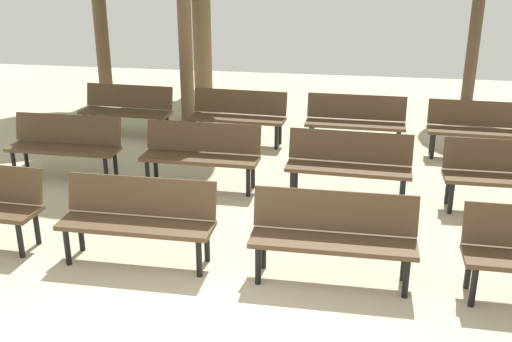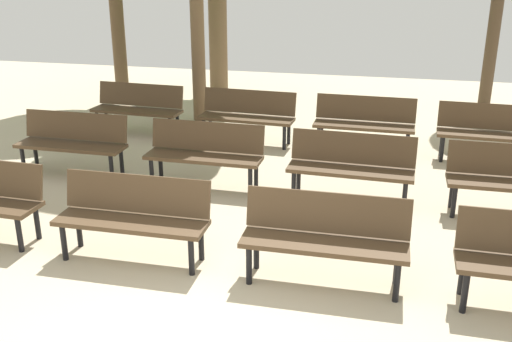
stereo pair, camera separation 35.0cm
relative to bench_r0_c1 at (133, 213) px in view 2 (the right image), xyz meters
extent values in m
cylinder|color=black|center=(-1.26, -0.18, -0.30)|extent=(0.06, 0.06, 0.40)
cylinder|color=black|center=(-1.25, 0.14, -0.30)|extent=(0.06, 0.06, 0.40)
cube|color=#4C3823|center=(0.00, -0.08, -0.07)|extent=(1.60, 0.45, 0.05)
cube|color=#4C3823|center=(0.00, 0.12, 0.17)|extent=(1.60, 0.13, 0.40)
cylinder|color=black|center=(-0.70, -0.24, -0.30)|extent=(0.06, 0.06, 0.40)
cylinder|color=black|center=(0.70, -0.23, -0.30)|extent=(0.06, 0.06, 0.40)
cylinder|color=black|center=(-0.70, 0.08, -0.30)|extent=(0.06, 0.06, 0.40)
cylinder|color=black|center=(0.70, 0.09, -0.30)|extent=(0.06, 0.06, 0.40)
cube|color=#4C3823|center=(2.00, -0.12, -0.07)|extent=(1.60, 0.44, 0.05)
cube|color=#4C3823|center=(2.00, 0.08, 0.17)|extent=(1.60, 0.12, 0.40)
cylinder|color=black|center=(1.30, -0.28, -0.30)|extent=(0.06, 0.06, 0.40)
cylinder|color=black|center=(2.70, -0.28, -0.30)|extent=(0.06, 0.06, 0.40)
cylinder|color=black|center=(1.30, 0.04, -0.30)|extent=(0.06, 0.06, 0.40)
cylinder|color=black|center=(2.70, 0.04, -0.30)|extent=(0.06, 0.06, 0.40)
cylinder|color=black|center=(3.30, -0.32, -0.30)|extent=(0.06, 0.06, 0.40)
cylinder|color=black|center=(3.30, 0.00, -0.30)|extent=(0.06, 0.06, 0.40)
cube|color=#4C3823|center=(-1.92, 2.13, -0.07)|extent=(1.60, 0.46, 0.05)
cube|color=#4C3823|center=(-1.92, 2.33, 0.17)|extent=(1.60, 0.14, 0.40)
cylinder|color=black|center=(-2.62, 1.98, -0.30)|extent=(0.06, 0.06, 0.40)
cylinder|color=black|center=(-1.22, 1.96, -0.30)|extent=(0.06, 0.06, 0.40)
cylinder|color=black|center=(-2.62, 2.30, -0.30)|extent=(0.06, 0.06, 0.40)
cylinder|color=black|center=(-1.22, 2.28, -0.30)|extent=(0.06, 0.06, 0.40)
cube|color=#4C3823|center=(0.10, 2.07, -0.07)|extent=(1.61, 0.47, 0.05)
cube|color=#4C3823|center=(0.10, 2.27, 0.17)|extent=(1.60, 0.15, 0.40)
cylinder|color=black|center=(-0.60, 1.92, -0.30)|extent=(0.06, 0.06, 0.40)
cylinder|color=black|center=(0.80, 1.89, -0.30)|extent=(0.06, 0.06, 0.40)
cylinder|color=black|center=(-0.60, 2.24, -0.30)|extent=(0.06, 0.06, 0.40)
cylinder|color=black|center=(0.80, 2.21, -0.30)|extent=(0.06, 0.06, 0.40)
cube|color=#4C3823|center=(2.09, 1.99, -0.07)|extent=(1.62, 0.51, 0.05)
cube|color=#4C3823|center=(2.10, 2.19, 0.17)|extent=(1.60, 0.19, 0.40)
cylinder|color=black|center=(1.38, 1.86, -0.30)|extent=(0.06, 0.06, 0.40)
cylinder|color=black|center=(2.78, 1.80, -0.30)|extent=(0.06, 0.06, 0.40)
cylinder|color=black|center=(1.40, 2.18, -0.30)|extent=(0.06, 0.06, 0.40)
cylinder|color=black|center=(2.80, 2.12, -0.30)|extent=(0.06, 0.06, 0.40)
cylinder|color=black|center=(3.37, 1.79, -0.30)|extent=(0.06, 0.06, 0.40)
cylinder|color=black|center=(3.37, 2.11, -0.30)|extent=(0.06, 0.06, 0.40)
cube|color=#4C3823|center=(-1.81, 4.22, -0.07)|extent=(1.62, 0.52, 0.05)
cube|color=#4C3823|center=(-1.80, 4.42, 0.17)|extent=(1.60, 0.21, 0.40)
cylinder|color=black|center=(-2.52, 4.09, -0.30)|extent=(0.06, 0.06, 0.40)
cylinder|color=black|center=(-1.12, 4.02, -0.30)|extent=(0.06, 0.06, 0.40)
cylinder|color=black|center=(-2.50, 4.41, -0.30)|extent=(0.06, 0.06, 0.40)
cylinder|color=black|center=(-1.11, 4.34, -0.30)|extent=(0.06, 0.06, 0.40)
cube|color=#4C3823|center=(0.19, 4.15, -0.07)|extent=(1.62, 0.53, 0.05)
cube|color=#4C3823|center=(0.20, 4.35, 0.17)|extent=(1.60, 0.21, 0.40)
cylinder|color=black|center=(-0.52, 4.03, -0.30)|extent=(0.06, 0.06, 0.40)
cylinder|color=black|center=(0.88, 3.95, -0.30)|extent=(0.06, 0.06, 0.40)
cylinder|color=black|center=(-0.50, 4.35, -0.30)|extent=(0.06, 0.06, 0.40)
cylinder|color=black|center=(0.90, 4.27, -0.30)|extent=(0.06, 0.06, 0.40)
cube|color=#4C3823|center=(2.14, 4.13, -0.07)|extent=(1.61, 0.48, 0.05)
cube|color=#4C3823|center=(2.14, 4.33, 0.17)|extent=(1.60, 0.16, 0.40)
cylinder|color=black|center=(1.43, 3.99, -0.30)|extent=(0.06, 0.06, 0.40)
cylinder|color=black|center=(2.83, 3.95, -0.30)|extent=(0.06, 0.06, 0.40)
cylinder|color=black|center=(1.44, 4.31, -0.30)|extent=(0.06, 0.06, 0.40)
cylinder|color=black|center=(2.84, 4.27, -0.30)|extent=(0.06, 0.06, 0.40)
cube|color=#4C3823|center=(4.06, 4.03, -0.07)|extent=(1.62, 0.51, 0.05)
cube|color=#4C3823|center=(4.07, 4.23, 0.17)|extent=(1.60, 0.19, 0.40)
cylinder|color=black|center=(3.36, 3.90, -0.30)|extent=(0.06, 0.06, 0.40)
cylinder|color=black|center=(3.37, 4.22, -0.30)|extent=(0.06, 0.06, 0.40)
cylinder|color=brown|center=(-1.42, 8.03, 1.00)|extent=(0.42, 0.42, 3.02)
cylinder|color=brown|center=(-1.04, 5.43, 1.18)|extent=(0.26, 0.26, 3.37)
cylinder|color=brown|center=(-3.29, 6.79, 1.16)|extent=(0.29, 0.29, 3.33)
cylinder|color=#4C3A28|center=(4.45, 7.74, 1.26)|extent=(0.25, 0.25, 3.52)
camera|label=1|loc=(2.16, -5.29, 2.55)|focal=41.72mm
camera|label=2|loc=(2.50, -5.22, 2.55)|focal=41.72mm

